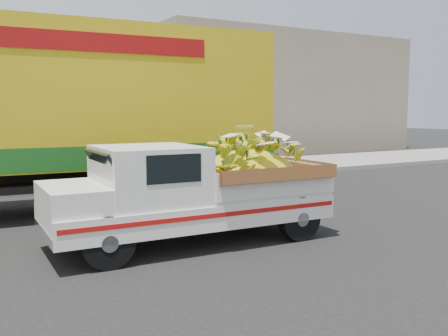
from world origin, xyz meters
TOP-DOWN VIEW (x-y plane):
  - ground at (0.00, 0.00)m, footprint 100.00×100.00m
  - curb at (0.00, 6.10)m, footprint 60.00×0.25m
  - sidewalk at (0.00, 8.20)m, footprint 60.00×4.00m
  - building_right at (14.00, 15.10)m, footprint 14.00×6.00m
  - pickup_truck at (2.05, -0.04)m, footprint 4.50×1.74m

SIDE VIEW (x-z plane):
  - ground at x=0.00m, z-range 0.00..0.00m
  - sidewalk at x=0.00m, z-range 0.00..0.14m
  - curb at x=0.00m, z-range 0.00..0.15m
  - pickup_truck at x=2.05m, z-range 0.06..1.62m
  - building_right at x=14.00m, z-range 0.00..6.00m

